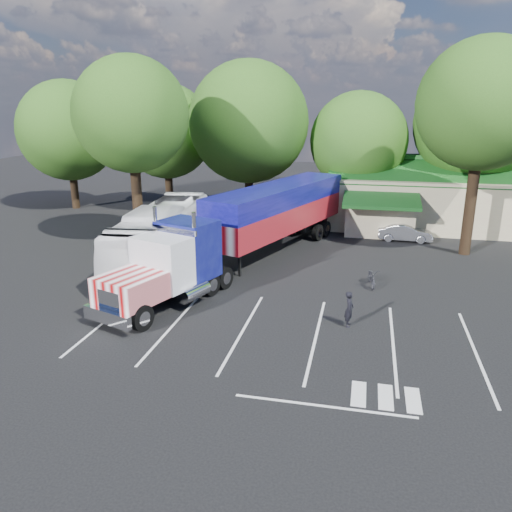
% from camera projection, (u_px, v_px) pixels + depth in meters
% --- Properties ---
extents(ground, '(120.00, 120.00, 0.00)m').
position_uv_depth(ground, '(269.00, 284.00, 27.54)').
color(ground, black).
rests_on(ground, ground).
extents(event_hall, '(24.20, 14.12, 5.55)m').
position_uv_depth(event_hall, '(477.00, 197.00, 40.64)').
color(event_hall, tan).
rests_on(event_hall, ground).
extents(tree_row_a, '(9.00, 9.00, 11.68)m').
position_uv_depth(tree_row_a, '(68.00, 131.00, 45.41)').
color(tree_row_a, black).
rests_on(tree_row_a, ground).
extents(tree_row_b, '(8.40, 8.40, 11.35)m').
position_uv_depth(tree_row_b, '(166.00, 132.00, 44.76)').
color(tree_row_b, black).
rests_on(tree_row_b, ground).
extents(tree_row_c, '(10.00, 10.00, 13.05)m').
position_uv_depth(tree_row_c, '(249.00, 122.00, 41.33)').
color(tree_row_c, black).
rests_on(tree_row_c, ground).
extents(tree_row_d, '(8.00, 8.00, 10.60)m').
position_uv_depth(tree_row_d, '(358.00, 141.00, 41.10)').
color(tree_row_d, black).
rests_on(tree_row_d, ground).
extents(tree_row_e, '(9.60, 9.60, 12.90)m').
position_uv_depth(tree_row_e, '(476.00, 123.00, 39.25)').
color(tree_row_e, black).
rests_on(tree_row_e, ground).
extents(tree_near_left, '(7.60, 7.60, 12.65)m').
position_uv_depth(tree_near_left, '(131.00, 115.00, 32.74)').
color(tree_near_left, black).
rests_on(tree_near_left, ground).
extents(tree_near_right, '(8.00, 8.00, 13.50)m').
position_uv_depth(tree_near_right, '(483.00, 105.00, 30.29)').
color(tree_near_right, black).
rests_on(tree_near_right, ground).
extents(semi_truck, '(10.01, 21.82, 4.65)m').
position_uv_depth(semi_truck, '(256.00, 221.00, 30.76)').
color(semi_truck, black).
rests_on(semi_truck, ground).
extents(woman, '(0.43, 0.62, 1.63)m').
position_uv_depth(woman, '(349.00, 309.00, 22.14)').
color(woman, black).
rests_on(woman, ground).
extents(bicycle, '(0.94, 2.02, 1.02)m').
position_uv_depth(bicycle, '(372.00, 277.00, 27.17)').
color(bicycle, black).
rests_on(bicycle, ground).
extents(tour_bus, '(4.51, 13.48, 3.68)m').
position_uv_depth(tour_bus, '(163.00, 236.00, 30.31)').
color(tour_bus, white).
rests_on(tour_bus, ground).
extents(silver_sedan, '(3.83, 1.38, 1.25)m').
position_uv_depth(silver_sedan, '(405.00, 233.00, 35.99)').
color(silver_sedan, '#A0A1A7').
rests_on(silver_sedan, ground).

